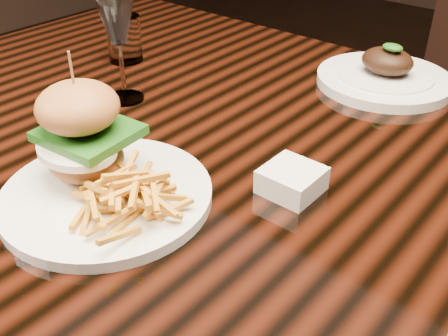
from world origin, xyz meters
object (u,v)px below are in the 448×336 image
Objects in this scene: dining_table at (293,204)px; wine_glass at (117,21)px; far_dish at (385,77)px; burger_plate at (99,167)px.

wine_glass reaches higher than dining_table.
far_dish is (0.31, 0.34, -0.12)m from wine_glass.
far_dish is at bearing 47.41° from wine_glass.
wine_glass is 0.77× the size of far_dish.
wine_glass is (-0.34, -0.02, 0.21)m from dining_table.
far_dish is (0.12, 0.55, -0.03)m from burger_plate.
wine_glass reaches higher than burger_plate.
burger_plate is 0.56m from far_dish.
far_dish is (-0.02, 0.32, 0.09)m from dining_table.
burger_plate reaches higher than far_dish.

